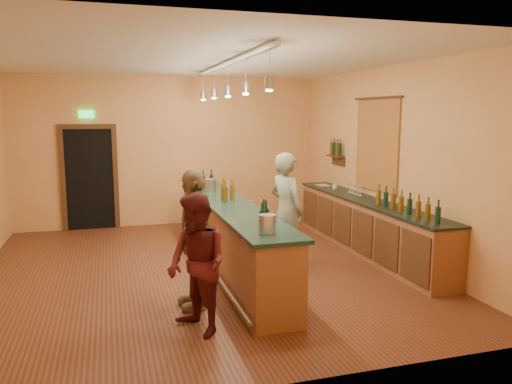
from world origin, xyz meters
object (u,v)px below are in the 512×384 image
object	(u,v)px
tasting_bar	(229,230)
back_counter	(367,225)
bartender	(286,211)
bar_stool	(247,208)
customer_a	(197,265)
customer_b	(194,239)

from	to	relation	value
tasting_bar	back_counter	bearing A→B (deg)	4.12
bartender	bar_stool	bearing A→B (deg)	-23.60
customer_a	bartender	bearing A→B (deg)	113.99
back_counter	bartender	size ratio (longest dim) A/B	2.49
bartender	bar_stool	xyz separation A→B (m)	(0.04, 2.44, -0.40)
bartender	bar_stool	size ratio (longest dim) A/B	2.77
bartender	customer_a	world-z (taller)	bartender
tasting_bar	customer_b	world-z (taller)	customer_b
back_counter	bartender	distance (m)	1.76
tasting_bar	bar_stool	world-z (taller)	tasting_bar
customer_a	back_counter	bearing A→B (deg)	100.72
customer_b	tasting_bar	bearing A→B (deg)	149.13
customer_b	bar_stool	size ratio (longest dim) A/B	2.66
customer_a	customer_b	world-z (taller)	customer_b
bartender	customer_b	world-z (taller)	bartender
customer_a	bar_stool	xyz separation A→B (m)	(1.79, 4.40, -0.27)
bar_stool	back_counter	bearing A→B (deg)	-51.40
bartender	customer_a	xyz separation A→B (m)	(-1.75, -1.96, -0.13)
tasting_bar	customer_a	world-z (taller)	customer_a
back_counter	tasting_bar	xyz separation A→B (m)	(-2.52, -0.18, 0.12)
bartender	customer_a	bearing A→B (deg)	115.51
bar_stool	tasting_bar	bearing A→B (deg)	-112.31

